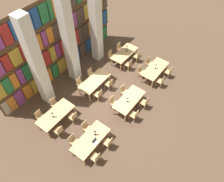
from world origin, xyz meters
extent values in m
plane|color=#4C3828|center=(0.00, 0.00, 0.00)|extent=(40.00, 40.00, 0.00)
cube|color=brown|center=(0.00, 4.22, 2.75)|extent=(10.10, 0.06, 5.50)
cube|color=brown|center=(0.00, 4.22, 0.01)|extent=(10.10, 0.35, 0.03)
cube|color=tan|center=(-4.77, 4.18, 0.56)|extent=(0.35, 0.20, 1.07)
cube|color=orange|center=(-4.34, 4.18, 0.56)|extent=(0.46, 0.20, 1.07)
cube|color=#84387A|center=(-3.79, 4.18, 0.56)|extent=(0.54, 0.20, 1.07)
cube|color=orange|center=(-3.17, 4.18, 0.56)|extent=(0.55, 0.20, 1.07)
cube|color=#B7932D|center=(-2.67, 4.18, 0.56)|extent=(0.34, 0.20, 1.07)
cube|color=#84387A|center=(-2.14, 4.18, 0.56)|extent=(0.57, 0.20, 1.07)
cube|color=orange|center=(-1.49, 4.18, 0.56)|extent=(0.68, 0.20, 1.07)
cube|color=#236B38|center=(-0.83, 4.18, 0.56)|extent=(0.48, 0.20, 1.07)
cube|color=#B7932D|center=(-0.20, 4.18, 0.56)|extent=(0.68, 0.20, 1.07)
cube|color=orange|center=(0.46, 4.18, 0.56)|extent=(0.50, 0.20, 1.07)
cube|color=#47382D|center=(0.95, 4.18, 0.56)|extent=(0.37, 0.20, 1.07)
cube|color=navy|center=(1.39, 4.18, 0.56)|extent=(0.38, 0.20, 1.07)
cube|color=#47382D|center=(1.99, 4.18, 0.56)|extent=(0.67, 0.20, 1.07)
cube|color=navy|center=(2.66, 4.18, 0.56)|extent=(0.58, 0.20, 1.07)
cube|color=#47382D|center=(3.24, 4.18, 0.56)|extent=(0.53, 0.20, 1.07)
cube|color=orange|center=(3.89, 4.18, 0.56)|extent=(0.64, 0.20, 1.07)
cube|color=#236B38|center=(4.56, 4.18, 0.56)|extent=(0.67, 0.20, 1.07)
cube|color=brown|center=(0.00, 4.22, 1.39)|extent=(10.10, 0.35, 0.03)
cube|color=#236B38|center=(-4.07, 4.18, 1.94)|extent=(0.46, 0.20, 1.08)
cube|color=orange|center=(-3.62, 4.18, 1.94)|extent=(0.39, 0.20, 1.08)
cube|color=#84387A|center=(-3.17, 4.18, 1.94)|extent=(0.36, 0.20, 1.08)
cube|color=#236B38|center=(-2.71, 4.18, 1.94)|extent=(0.46, 0.20, 1.08)
cube|color=tan|center=(-2.21, 4.18, 1.94)|extent=(0.39, 0.20, 1.08)
cube|color=maroon|center=(-1.75, 4.18, 1.94)|extent=(0.42, 0.20, 1.08)
cube|color=maroon|center=(-1.22, 4.18, 1.94)|extent=(0.59, 0.20, 1.08)
cube|color=#B7932D|center=(-0.66, 4.18, 1.94)|extent=(0.41, 0.20, 1.08)
cube|color=#84387A|center=(-0.24, 4.18, 1.94)|extent=(0.33, 0.20, 1.08)
cube|color=maroon|center=(0.17, 4.18, 1.94)|extent=(0.39, 0.20, 1.08)
cube|color=orange|center=(0.61, 4.18, 1.94)|extent=(0.37, 0.20, 1.08)
cube|color=#84387A|center=(1.09, 4.18, 1.94)|extent=(0.51, 0.20, 1.08)
cube|color=maroon|center=(1.57, 4.18, 1.94)|extent=(0.37, 0.20, 1.08)
cube|color=#47382D|center=(1.95, 4.18, 1.94)|extent=(0.34, 0.20, 1.08)
cube|color=#47382D|center=(2.46, 4.18, 1.94)|extent=(0.57, 0.20, 1.08)
cube|color=orange|center=(3.06, 4.18, 1.94)|extent=(0.56, 0.20, 1.08)
cube|color=navy|center=(3.60, 4.18, 1.94)|extent=(0.41, 0.20, 1.08)
cube|color=#47382D|center=(4.12, 4.18, 1.94)|extent=(0.59, 0.20, 1.08)
cube|color=navy|center=(4.65, 4.18, 1.94)|extent=(0.36, 0.20, 1.08)
cube|color=#236B38|center=(4.94, 4.18, 1.94)|extent=(0.12, 0.20, 1.08)
cube|color=brown|center=(0.00, 4.22, 2.77)|extent=(10.10, 0.35, 0.03)
cube|color=maroon|center=(-3.56, 4.18, 3.28)|extent=(0.42, 0.20, 1.01)
cube|color=#B7932D|center=(-2.98, 4.18, 3.28)|extent=(0.62, 0.20, 1.01)
cube|color=maroon|center=(-2.47, 4.18, 3.28)|extent=(0.30, 0.20, 1.01)
cube|color=#B7932D|center=(-2.06, 4.18, 3.28)|extent=(0.41, 0.20, 1.01)
cube|color=#84387A|center=(-1.63, 4.18, 3.28)|extent=(0.31, 0.20, 1.01)
cube|color=orange|center=(-1.32, 4.18, 3.28)|extent=(0.27, 0.20, 1.01)
cube|color=#84387A|center=(-0.94, 4.18, 3.28)|extent=(0.33, 0.20, 1.01)
cube|color=orange|center=(-0.51, 4.18, 3.28)|extent=(0.45, 0.20, 1.01)
cube|color=#47382D|center=(-0.05, 4.18, 3.28)|extent=(0.41, 0.20, 1.01)
cube|color=tan|center=(0.43, 4.18, 3.28)|extent=(0.44, 0.20, 1.01)
cube|color=#84387A|center=(1.03, 4.18, 3.28)|extent=(0.68, 0.20, 1.01)
cube|color=#84387A|center=(1.60, 4.18, 3.28)|extent=(0.35, 0.20, 1.01)
cube|color=#47382D|center=(2.15, 4.18, 3.28)|extent=(0.69, 0.20, 1.01)
cube|color=#B7932D|center=(2.84, 4.18, 3.28)|extent=(0.60, 0.20, 1.01)
cube|color=tan|center=(3.35, 4.18, 3.28)|extent=(0.28, 0.20, 1.01)
cube|color=tan|center=(3.74, 4.18, 3.28)|extent=(0.47, 0.20, 1.01)
cube|color=#B7932D|center=(4.23, 4.18, 3.28)|extent=(0.46, 0.20, 1.01)
cube|color=#47382D|center=(4.76, 4.18, 3.28)|extent=(0.47, 0.20, 1.01)
cube|color=brown|center=(0.00, 4.22, 4.14)|extent=(10.10, 0.35, 0.03)
cube|color=maroon|center=(-2.96, 4.18, 4.70)|extent=(0.51, 0.20, 1.10)
cube|color=navy|center=(-2.52, 4.18, 4.70)|extent=(0.27, 0.20, 1.10)
cube|color=#47382D|center=(-2.13, 4.18, 4.70)|extent=(0.38, 0.20, 1.10)
cube|color=navy|center=(-1.64, 4.18, 4.70)|extent=(0.55, 0.20, 1.10)
cube|color=navy|center=(-1.11, 4.18, 4.70)|extent=(0.42, 0.20, 1.10)
cube|color=#236B38|center=(-0.55, 4.18, 4.70)|extent=(0.56, 0.20, 1.10)
cube|color=#236B38|center=(-0.07, 4.18, 4.70)|extent=(0.27, 0.20, 1.10)
cube|color=orange|center=(0.23, 4.18, 4.70)|extent=(0.26, 0.20, 1.10)
cube|color=maroon|center=(0.65, 4.18, 4.70)|extent=(0.44, 0.20, 1.10)
cube|color=#84387A|center=(1.15, 4.18, 4.70)|extent=(0.47, 0.20, 1.10)
cube|color=beige|center=(-2.50, 3.09, 3.00)|extent=(0.62, 0.62, 6.00)
cube|color=beige|center=(0.00, 3.09, 3.00)|extent=(0.62, 0.62, 6.00)
cube|color=beige|center=(2.50, 3.09, 3.00)|extent=(0.62, 0.62, 6.00)
cube|color=tan|center=(-3.35, -1.25, 0.73)|extent=(2.22, 1.00, 0.04)
cylinder|color=tan|center=(-4.39, -1.67, 0.36)|extent=(0.07, 0.07, 0.71)
cylinder|color=tan|center=(-2.32, -1.67, 0.36)|extent=(0.07, 0.07, 0.71)
cylinder|color=tan|center=(-4.39, -0.83, 0.36)|extent=(0.07, 0.07, 0.71)
cylinder|color=tan|center=(-2.32, -0.83, 0.36)|extent=(0.07, 0.07, 0.71)
cylinder|color=tan|center=(-4.06, -1.80, 0.21)|extent=(0.04, 0.04, 0.42)
cylinder|color=tan|center=(-3.70, -1.80, 0.21)|extent=(0.04, 0.04, 0.42)
cylinder|color=tan|center=(-4.06, -2.14, 0.21)|extent=(0.04, 0.04, 0.42)
cylinder|color=tan|center=(-3.70, -2.14, 0.21)|extent=(0.04, 0.04, 0.42)
cube|color=tan|center=(-3.88, -1.97, 0.44)|extent=(0.42, 0.40, 0.04)
cube|color=tan|center=(-3.88, -2.15, 0.67)|extent=(0.40, 0.03, 0.42)
cylinder|color=tan|center=(-3.70, -0.70, 0.21)|extent=(0.04, 0.04, 0.42)
cylinder|color=tan|center=(-4.06, -0.70, 0.21)|extent=(0.04, 0.04, 0.42)
cylinder|color=tan|center=(-3.70, -0.36, 0.21)|extent=(0.04, 0.04, 0.42)
cylinder|color=tan|center=(-4.06, -0.36, 0.21)|extent=(0.04, 0.04, 0.42)
cube|color=tan|center=(-3.88, -0.53, 0.44)|extent=(0.42, 0.40, 0.04)
cube|color=tan|center=(-3.88, -0.35, 0.67)|extent=(0.40, 0.03, 0.42)
cylinder|color=tan|center=(-3.02, -1.80, 0.21)|extent=(0.04, 0.04, 0.42)
cylinder|color=tan|center=(-2.66, -1.80, 0.21)|extent=(0.04, 0.04, 0.42)
cylinder|color=tan|center=(-3.02, -2.14, 0.21)|extent=(0.04, 0.04, 0.42)
cylinder|color=tan|center=(-2.66, -2.14, 0.21)|extent=(0.04, 0.04, 0.42)
cube|color=tan|center=(-2.84, -1.97, 0.44)|extent=(0.42, 0.40, 0.04)
cube|color=tan|center=(-2.84, -2.15, 0.67)|extent=(0.40, 0.03, 0.42)
cylinder|color=tan|center=(-2.66, -0.70, 0.21)|extent=(0.04, 0.04, 0.42)
cylinder|color=tan|center=(-3.02, -0.70, 0.21)|extent=(0.04, 0.04, 0.42)
cylinder|color=tan|center=(-2.66, -0.36, 0.21)|extent=(0.04, 0.04, 0.42)
cylinder|color=tan|center=(-3.02, -0.36, 0.21)|extent=(0.04, 0.04, 0.42)
cube|color=tan|center=(-2.84, -0.53, 0.44)|extent=(0.42, 0.40, 0.04)
cube|color=tan|center=(-2.84, -0.35, 0.67)|extent=(0.40, 0.03, 0.42)
cylinder|color=#232328|center=(-3.00, -1.28, 0.76)|extent=(0.14, 0.14, 0.01)
cylinder|color=#232328|center=(-3.00, -1.28, 0.92)|extent=(0.02, 0.02, 0.31)
cone|color=#232328|center=(-3.00, -1.28, 1.11)|extent=(0.11, 0.11, 0.07)
cube|color=silver|center=(-3.32, -1.59, 0.76)|extent=(0.32, 0.22, 0.01)
cube|color=black|center=(-3.32, -1.48, 0.87)|extent=(0.32, 0.01, 0.20)
cube|color=tan|center=(0.06, -1.40, 0.73)|extent=(2.22, 1.00, 0.04)
cylinder|color=tan|center=(-0.97, -1.81, 0.36)|extent=(0.07, 0.07, 0.71)
cylinder|color=tan|center=(1.10, -1.81, 0.36)|extent=(0.07, 0.07, 0.71)
cylinder|color=tan|center=(-0.97, -0.98, 0.36)|extent=(0.07, 0.07, 0.71)
cylinder|color=tan|center=(1.10, -0.98, 0.36)|extent=(0.07, 0.07, 0.71)
cylinder|color=tan|center=(-0.71, -1.94, 0.21)|extent=(0.04, 0.04, 0.42)
cylinder|color=tan|center=(-0.35, -1.94, 0.21)|extent=(0.04, 0.04, 0.42)
cylinder|color=tan|center=(-0.71, -2.28, 0.21)|extent=(0.04, 0.04, 0.42)
cylinder|color=tan|center=(-0.35, -2.28, 0.21)|extent=(0.04, 0.04, 0.42)
cube|color=tan|center=(-0.53, -2.11, 0.44)|extent=(0.42, 0.40, 0.04)
cube|color=tan|center=(-0.53, -2.30, 0.67)|extent=(0.40, 0.03, 0.42)
cylinder|color=tan|center=(-0.35, -0.85, 0.21)|extent=(0.04, 0.04, 0.42)
cylinder|color=tan|center=(-0.71, -0.85, 0.21)|extent=(0.04, 0.04, 0.42)
cylinder|color=tan|center=(-0.35, -0.51, 0.21)|extent=(0.04, 0.04, 0.42)
cylinder|color=tan|center=(-0.71, -0.51, 0.21)|extent=(0.04, 0.04, 0.42)
cube|color=tan|center=(-0.53, -0.68, 0.44)|extent=(0.42, 0.40, 0.04)
cube|color=tan|center=(-0.53, -0.49, 0.67)|extent=(0.40, 0.03, 0.42)
cylinder|color=tan|center=(0.43, -1.94, 0.21)|extent=(0.04, 0.04, 0.42)
cylinder|color=tan|center=(0.79, -1.94, 0.21)|extent=(0.04, 0.04, 0.42)
cylinder|color=tan|center=(0.43, -2.28, 0.21)|extent=(0.04, 0.04, 0.42)
cylinder|color=tan|center=(0.79, -2.28, 0.21)|extent=(0.04, 0.04, 0.42)
cube|color=tan|center=(0.61, -2.11, 0.44)|extent=(0.42, 0.40, 0.04)
cube|color=tan|center=(0.61, -2.30, 0.67)|extent=(0.40, 0.03, 0.42)
cylinder|color=tan|center=(0.79, -0.85, 0.21)|extent=(0.04, 0.04, 0.42)
cylinder|color=tan|center=(0.43, -0.85, 0.21)|extent=(0.04, 0.04, 0.42)
cylinder|color=tan|center=(0.79, -0.51, 0.21)|extent=(0.04, 0.04, 0.42)
cylinder|color=tan|center=(0.43, -0.51, 0.21)|extent=(0.04, 0.04, 0.42)
cube|color=tan|center=(0.61, -0.68, 0.44)|extent=(0.42, 0.40, 0.04)
cube|color=tan|center=(0.61, -0.49, 0.67)|extent=(0.40, 0.03, 0.42)
cylinder|color=#232328|center=(-0.16, -1.40, 0.76)|extent=(0.14, 0.14, 0.01)
cylinder|color=#232328|center=(-0.16, -1.40, 0.93)|extent=(0.02, 0.02, 0.32)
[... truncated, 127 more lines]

